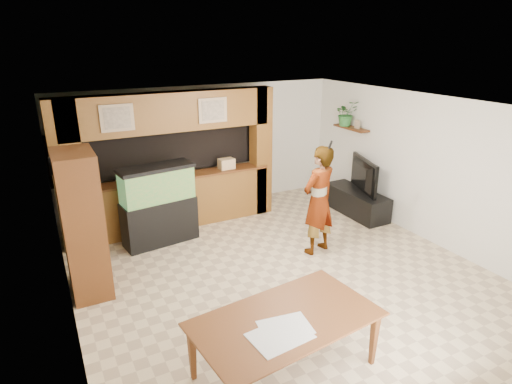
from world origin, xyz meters
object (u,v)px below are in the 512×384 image
aquarium (159,206)px  person (319,201)px  pantry_cabinet (83,225)px  television (358,175)px  dining_table (287,347)px

aquarium → person: bearing=-42.1°
pantry_cabinet → television: bearing=5.3°
pantry_cabinet → aquarium: (1.34, 1.07, -0.35)m
pantry_cabinet → person: pantry_cabinet is taller
aquarium → dining_table: bearing=-92.4°
television → person: bearing=138.6°
pantry_cabinet → aquarium: bearing=38.6°
pantry_cabinet → television: size_ratio=1.76×
aquarium → television: bearing=-15.7°
pantry_cabinet → person: bearing=-8.1°
television → person: (-1.71, -1.01, 0.09)m
dining_table → television: bearing=35.4°
pantry_cabinet → person: (3.64, -0.52, -0.11)m
television → dining_table: (-3.67, -3.24, -0.50)m
pantry_cabinet → television: 5.38m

